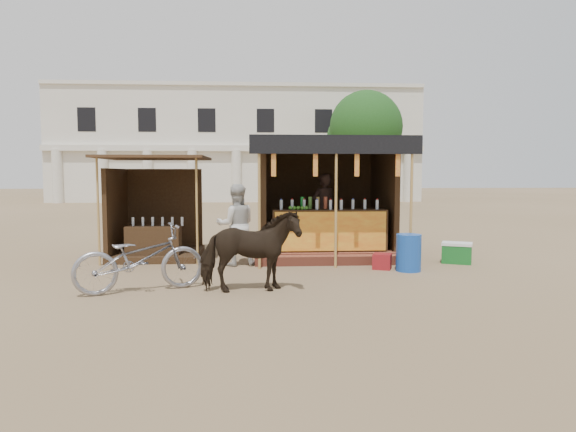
# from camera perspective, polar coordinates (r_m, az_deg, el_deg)

# --- Properties ---
(ground) EXTENTS (120.00, 120.00, 0.00)m
(ground) POSITION_cam_1_polar(r_m,az_deg,el_deg) (9.29, 0.62, -7.60)
(ground) COLOR #846B4C
(ground) RESTS_ON ground
(main_stall) EXTENTS (3.60, 3.61, 2.78)m
(main_stall) POSITION_cam_1_polar(r_m,az_deg,el_deg) (12.56, 4.06, 0.36)
(main_stall) COLOR #994632
(main_stall) RESTS_ON ground
(secondary_stall) EXTENTS (2.40, 2.40, 2.38)m
(secondary_stall) POSITION_cam_1_polar(r_m,az_deg,el_deg) (12.59, -15.03, -0.59)
(secondary_stall) COLOR #362513
(secondary_stall) RESTS_ON ground
(cow) EXTENTS (1.72, 0.94, 1.38)m
(cow) POSITION_cam_1_polar(r_m,az_deg,el_deg) (8.59, -4.24, -3.93)
(cow) COLOR black
(cow) RESTS_ON ground
(motorbike) EXTENTS (2.27, 1.48, 1.13)m
(motorbike) POSITION_cam_1_polar(r_m,az_deg,el_deg) (8.98, -16.15, -4.55)
(motorbike) COLOR gray
(motorbike) RESTS_ON ground
(bystander) EXTENTS (0.94, 0.78, 1.76)m
(bystander) POSITION_cam_1_polar(r_m,az_deg,el_deg) (11.11, -5.78, -0.99)
(bystander) COLOR beige
(bystander) RESTS_ON ground
(blue_barrel) EXTENTS (0.62, 0.62, 0.75)m
(blue_barrel) POSITION_cam_1_polar(r_m,az_deg,el_deg) (10.75, 13.24, -3.99)
(blue_barrel) COLOR #1546A4
(blue_barrel) RESTS_ON ground
(red_crate) EXTENTS (0.47, 0.46, 0.32)m
(red_crate) POSITION_cam_1_polar(r_m,az_deg,el_deg) (10.90, 10.42, -4.98)
(red_crate) COLOR maroon
(red_crate) RESTS_ON ground
(cooler) EXTENTS (0.76, 0.67, 0.46)m
(cooler) POSITION_cam_1_polar(r_m,az_deg,el_deg) (12.00, 18.25, -3.89)
(cooler) COLOR #166522
(cooler) RESTS_ON ground
(background_building) EXTENTS (26.00, 7.45, 8.18)m
(background_building) POSITION_cam_1_polar(r_m,az_deg,el_deg) (39.07, -5.56, 7.65)
(background_building) COLOR silver
(background_building) RESTS_ON ground
(tree) EXTENTS (4.50, 4.40, 7.00)m
(tree) POSITION_cam_1_polar(r_m,az_deg,el_deg) (31.96, 8.25, 9.45)
(tree) COLOR #382314
(tree) RESTS_ON ground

